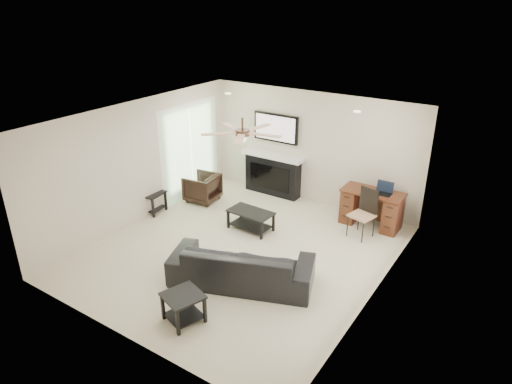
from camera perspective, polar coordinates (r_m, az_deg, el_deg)
room_shell at (r=7.74m, az=-0.62°, el=3.16°), size 5.50×5.54×2.52m
sofa at (r=7.51m, az=-1.80°, el=-9.05°), size 2.49×1.66×0.68m
armchair at (r=10.45m, az=-6.74°, el=0.54°), size 0.77×0.75×0.63m
coffee_table at (r=9.16m, az=-0.67°, el=-3.57°), size 0.92×0.54×0.40m
end_table_near at (r=6.87m, az=-9.03°, el=-14.10°), size 0.66×0.66×0.45m
end_table_left at (r=10.14m, az=-12.90°, el=-1.23°), size 0.54×0.54×0.45m
fireplace_unit at (r=10.52m, az=2.09°, el=4.59°), size 1.52×0.34×1.91m
desk at (r=9.53m, az=14.22°, el=-2.01°), size 1.22×0.56×0.76m
desk_chair at (r=9.01m, az=13.08°, el=-2.70°), size 0.52×0.53×0.97m
laptop at (r=9.26m, az=15.64°, el=0.42°), size 0.33×0.24×0.23m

